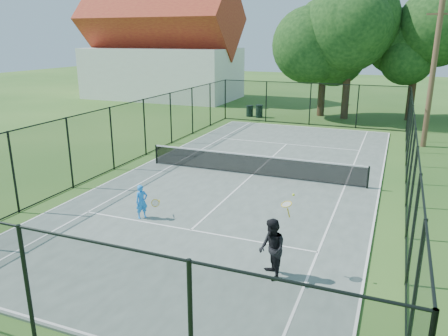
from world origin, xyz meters
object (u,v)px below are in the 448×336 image
at_px(tennis_net, 253,164).
at_px(utility_pole, 432,75).
at_px(trash_bin_right, 259,111).
at_px(player_blue, 142,202).
at_px(player_black, 272,249).
at_px(trash_bin_left, 250,111).

height_order(tennis_net, utility_pole, utility_pole).
xyz_separation_m(trash_bin_right, player_blue, (2.24, -20.66, 0.15)).
height_order(tennis_net, player_black, player_black).
height_order(utility_pole, player_blue, utility_pole).
distance_m(trash_bin_right, player_blue, 20.78).
bearing_deg(player_black, tennis_net, 111.33).
bearing_deg(trash_bin_right, player_blue, -83.81).
bearing_deg(trash_bin_left, player_blue, -81.58).
xyz_separation_m(trash_bin_left, utility_pole, (12.51, -5.74, 3.61)).
distance_m(player_blue, player_black, 5.65).
relative_size(tennis_net, trash_bin_right, 10.18).
distance_m(trash_bin_right, utility_pole, 13.41).
xyz_separation_m(utility_pole, player_blue, (-9.43, -15.09, -3.40)).
distance_m(trash_bin_left, trash_bin_right, 0.86).
distance_m(utility_pole, player_blue, 18.11).
bearing_deg(trash_bin_right, player_black, -71.86).
height_order(trash_bin_left, trash_bin_right, trash_bin_right).
xyz_separation_m(tennis_net, trash_bin_left, (-5.10, 14.74, -0.14)).
distance_m(trash_bin_right, player_black, 23.99).
relative_size(player_blue, player_black, 0.53).
bearing_deg(player_black, trash_bin_left, 109.89).
xyz_separation_m(tennis_net, trash_bin_right, (-4.25, 14.57, -0.08)).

